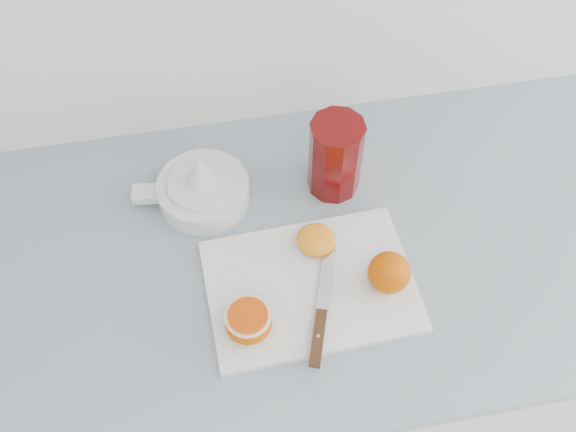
{
  "coord_description": "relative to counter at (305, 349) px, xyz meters",
  "views": [
    {
      "loc": [
        -0.21,
        1.15,
        1.8
      ],
      "look_at": [
        -0.1,
        1.71,
        0.96
      ],
      "focal_mm": 40.0,
      "sensor_mm": 36.0,
      "label": 1
    }
  ],
  "objects": [
    {
      "name": "counter",
      "position": [
        0.0,
        0.0,
        0.0
      ],
      "size": [
        2.5,
        0.64,
        0.89
      ],
      "color": "silver",
      "rests_on": "ground"
    },
    {
      "name": "cutting_board",
      "position": [
        -0.02,
        -0.08,
        0.45
      ],
      "size": [
        0.33,
        0.24,
        0.01
      ],
      "primitive_type": "cube",
      "rotation": [
        0.0,
        0.0,
        0.04
      ],
      "color": "white",
      "rests_on": "counter"
    },
    {
      "name": "whole_orange",
      "position": [
        0.1,
        -0.1,
        0.49
      ],
      "size": [
        0.07,
        0.07,
        0.07
      ],
      "color": "#D26000",
      "rests_on": "cutting_board"
    },
    {
      "name": "half_orange",
      "position": [
        -0.13,
        -0.14,
        0.48
      ],
      "size": [
        0.07,
        0.07,
        0.04
      ],
      "color": "#D26000",
      "rests_on": "cutting_board"
    },
    {
      "name": "squeezed_shell",
      "position": [
        0.0,
        -0.01,
        0.47
      ],
      "size": [
        0.06,
        0.06,
        0.03
      ],
      "color": "orange",
      "rests_on": "cutting_board"
    },
    {
      "name": "paring_knife",
      "position": [
        -0.02,
        -0.16,
        0.46
      ],
      "size": [
        0.08,
        0.2,
        0.01
      ],
      "color": "#422912",
      "rests_on": "cutting_board"
    },
    {
      "name": "citrus_juicer",
      "position": [
        -0.17,
        0.13,
        0.47
      ],
      "size": [
        0.2,
        0.16,
        0.11
      ],
      "color": "white",
      "rests_on": "counter"
    },
    {
      "name": "red_tumbler",
      "position": [
        0.06,
        0.12,
        0.51
      ],
      "size": [
        0.09,
        0.09,
        0.15
      ],
      "color": "#5E0908",
      "rests_on": "counter"
    }
  ]
}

